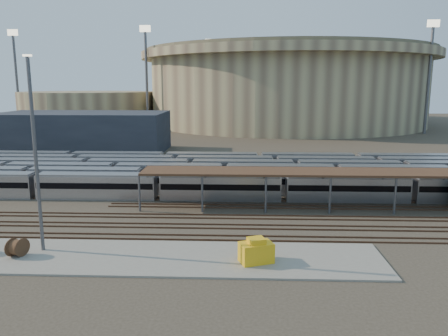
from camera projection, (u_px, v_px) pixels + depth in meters
name	position (u px, v px, depth m)	size (l,w,h in m)	color
ground	(197.00, 215.00, 58.13)	(420.00, 420.00, 0.00)	#383026
apron	(132.00, 257.00, 43.60)	(50.00, 9.00, 0.20)	gray
subway_trains	(212.00, 174.00, 75.92)	(128.08, 23.90, 3.60)	silver
inspection_shed	(358.00, 173.00, 60.23)	(60.30, 6.00, 5.30)	#55555A
empty_tracks	(193.00, 226.00, 53.21)	(170.00, 9.62, 0.18)	#4C3323
stadium	(286.00, 86.00, 191.39)	(124.00, 124.00, 32.50)	tan
secondary_arena	(88.00, 108.00, 186.77)	(56.00, 56.00, 14.00)	tan
service_building	(84.00, 132.00, 112.56)	(42.00, 20.00, 10.00)	#1E232D
floodlight_0	(147.00, 75.00, 163.37)	(4.00, 1.00, 38.40)	#55555A
floodlight_1	(16.00, 75.00, 175.38)	(4.00, 1.00, 38.40)	#55555A
floodlight_2	(429.00, 74.00, 149.55)	(4.00, 1.00, 38.40)	#55555A
floodlight_3	(210.00, 77.00, 211.62)	(4.00, 1.00, 38.40)	#55555A
cable_reel_west	(17.00, 247.00, 43.43)	(1.85, 1.85, 1.03)	brown
yard_light_pole	(35.00, 155.00, 43.42)	(0.81, 0.36, 19.70)	#55555A
yellow_equipment	(256.00, 252.00, 42.00)	(3.10, 1.94, 1.94)	gold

